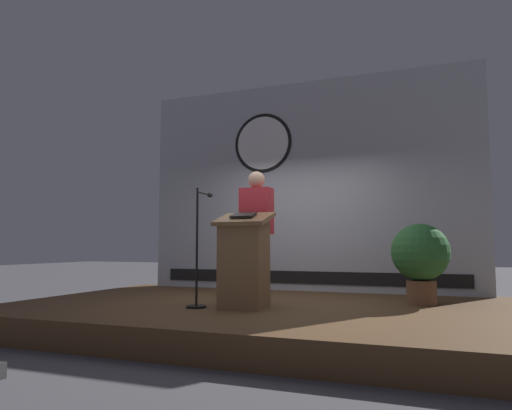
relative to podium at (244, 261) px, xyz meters
name	(u,v)px	position (x,y,z in m)	size (l,w,h in m)	color
ground_plane	(267,328)	(0.12, 0.49, -0.85)	(40.00, 40.00, 0.00)	#4C4C51
stage_platform	(267,316)	(0.12, 0.49, -0.70)	(6.40, 4.00, 0.30)	brown
banner_display	(304,185)	(0.11, 2.34, 1.19)	(5.56, 0.12, 3.49)	#B2B7C1
podium	(244,261)	(0.00, 0.00, 0.00)	(0.64, 0.49, 1.14)	olive
speaker_person	(256,235)	(-0.02, 0.48, 0.32)	(0.40, 0.26, 1.69)	black
microphone_stand	(198,265)	(-0.55, -0.10, -0.06)	(0.24, 0.49, 1.43)	black
potted_plant	(420,256)	(1.94, 1.09, 0.05)	(0.72, 0.72, 1.01)	brown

